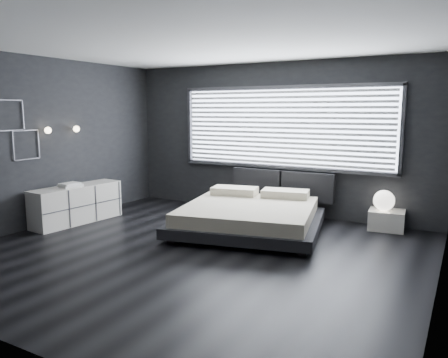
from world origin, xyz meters
The scene contains 12 objects.
room centered at (0.00, 0.00, 1.40)m, with size 6.04×6.00×2.80m.
window centered at (0.20, 2.70, 1.61)m, with size 4.14×0.09×1.52m.
headboard centered at (0.22, 2.64, 0.57)m, with size 1.96×0.16×0.52m.
sconce_near centered at (-2.88, 0.05, 1.60)m, with size 0.18×0.11×0.11m.
sconce_far centered at (-2.88, 0.65, 1.60)m, with size 0.18×0.11×0.11m.
wall_art_upper centered at (-2.98, -0.55, 1.85)m, with size 0.01×0.48×0.48m.
wall_art_lower centered at (-2.98, -0.30, 1.38)m, with size 0.01×0.48×0.48m.
bed centered at (0.21, 1.30, 0.27)m, with size 2.61×2.54×0.57m.
nightstand centered at (2.11, 2.50, 0.16)m, with size 0.55×0.46×0.32m, color white.
orb_lamp centered at (2.06, 2.46, 0.49)m, with size 0.33×0.33×0.33m, color white.
dresser centered at (-2.65, 0.37, 0.32)m, with size 0.61×1.65×0.65m.
book_stack centered at (-2.64, 0.24, 0.68)m, with size 0.31×0.38×0.07m.
Camera 1 is at (3.19, -4.82, 1.93)m, focal length 35.00 mm.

